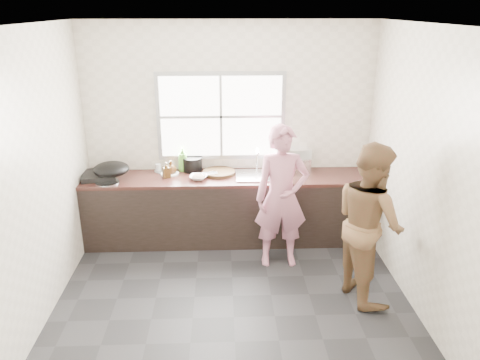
{
  "coord_description": "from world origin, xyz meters",
  "views": [
    {
      "loc": [
        -0.09,
        -4.15,
        2.84
      ],
      "look_at": [
        0.1,
        0.65,
        1.05
      ],
      "focal_mm": 35.0,
      "sensor_mm": 36.0,
      "label": 1
    }
  ],
  "objects_px": {
    "bowl_mince": "(198,177)",
    "wok": "(111,169)",
    "person_side": "(369,222)",
    "glass_jar": "(158,168)",
    "bottle_green": "(183,159)",
    "bowl_held": "(269,176)",
    "pot_lid_right": "(164,171)",
    "woman": "(281,202)",
    "black_pot": "(192,164)",
    "bottle_brown_short": "(171,168)",
    "dish_rack": "(294,159)",
    "burner": "(99,175)",
    "bottle_brown_tall": "(166,170)",
    "plate_food": "(170,174)",
    "cutting_board": "(219,172)",
    "pot_lid_left": "(107,182)",
    "bowl_crabs": "(280,179)"
  },
  "relations": [
    {
      "from": "bowl_crabs",
      "to": "dish_rack",
      "type": "height_order",
      "value": "dish_rack"
    },
    {
      "from": "woman",
      "to": "pot_lid_right",
      "type": "bearing_deg",
      "value": 147.6
    },
    {
      "from": "bottle_brown_short",
      "to": "burner",
      "type": "relative_size",
      "value": 0.4
    },
    {
      "from": "bowl_mince",
      "to": "wok",
      "type": "height_order",
      "value": "wok"
    },
    {
      "from": "woman",
      "to": "glass_jar",
      "type": "distance_m",
      "value": 1.71
    },
    {
      "from": "bottle_green",
      "to": "wok",
      "type": "distance_m",
      "value": 0.89
    },
    {
      "from": "plate_food",
      "to": "bottle_green",
      "type": "distance_m",
      "value": 0.25
    },
    {
      "from": "wok",
      "to": "dish_rack",
      "type": "relative_size",
      "value": 1.11
    },
    {
      "from": "black_pot",
      "to": "bottle_green",
      "type": "distance_m",
      "value": 0.14
    },
    {
      "from": "bowl_mince",
      "to": "bottle_green",
      "type": "xyz_separation_m",
      "value": [
        -0.21,
        0.32,
        0.13
      ]
    },
    {
      "from": "bottle_green",
      "to": "pot_lid_right",
      "type": "xyz_separation_m",
      "value": [
        -0.24,
        0.0,
        -0.15
      ]
    },
    {
      "from": "bottle_brown_tall",
      "to": "wok",
      "type": "height_order",
      "value": "wok"
    },
    {
      "from": "cutting_board",
      "to": "pot_lid_left",
      "type": "height_order",
      "value": "cutting_board"
    },
    {
      "from": "bowl_mince",
      "to": "burner",
      "type": "relative_size",
      "value": 0.52
    },
    {
      "from": "burner",
      "to": "person_side",
      "type": "bearing_deg",
      "value": -23.75
    },
    {
      "from": "bowl_held",
      "to": "pot_lid_right",
      "type": "height_order",
      "value": "bowl_held"
    },
    {
      "from": "pot_lid_right",
      "to": "woman",
      "type": "bearing_deg",
      "value": -31.03
    },
    {
      "from": "burner",
      "to": "pot_lid_right",
      "type": "distance_m",
      "value": 0.8
    },
    {
      "from": "person_side",
      "to": "glass_jar",
      "type": "bearing_deg",
      "value": 42.68
    },
    {
      "from": "bottle_brown_short",
      "to": "pot_lid_right",
      "type": "relative_size",
      "value": 0.64
    },
    {
      "from": "plate_food",
      "to": "wok",
      "type": "bearing_deg",
      "value": -165.1
    },
    {
      "from": "bowl_held",
      "to": "plate_food",
      "type": "bearing_deg",
      "value": 171.46
    },
    {
      "from": "bowl_crabs",
      "to": "plate_food",
      "type": "bearing_deg",
      "value": 166.82
    },
    {
      "from": "person_side",
      "to": "dish_rack",
      "type": "relative_size",
      "value": 4.24
    },
    {
      "from": "bottle_green",
      "to": "pot_lid_left",
      "type": "distance_m",
      "value": 0.97
    },
    {
      "from": "bottle_brown_tall",
      "to": "pot_lid_right",
      "type": "bearing_deg",
      "value": 104.29
    },
    {
      "from": "pot_lid_left",
      "to": "bottle_brown_tall",
      "type": "bearing_deg",
      "value": 14.43
    },
    {
      "from": "cutting_board",
      "to": "plate_food",
      "type": "bearing_deg",
      "value": 179.17
    },
    {
      "from": "pot_lid_right",
      "to": "burner",
      "type": "bearing_deg",
      "value": -165.46
    },
    {
      "from": "bowl_held",
      "to": "burner",
      "type": "distance_m",
      "value": 2.1
    },
    {
      "from": "person_side",
      "to": "bottle_brown_tall",
      "type": "distance_m",
      "value": 2.5
    },
    {
      "from": "bowl_crabs",
      "to": "pot_lid_right",
      "type": "height_order",
      "value": "bowl_crabs"
    },
    {
      "from": "plate_food",
      "to": "cutting_board",
      "type": "bearing_deg",
      "value": -0.83
    },
    {
      "from": "wok",
      "to": "bottle_green",
      "type": "bearing_deg",
      "value": 19.9
    },
    {
      "from": "bottle_green",
      "to": "wok",
      "type": "xyz_separation_m",
      "value": [
        -0.84,
        -0.3,
        -0.02
      ]
    },
    {
      "from": "pot_lid_left",
      "to": "woman",
      "type": "bearing_deg",
      "value": -12.32
    },
    {
      "from": "bottle_brown_short",
      "to": "black_pot",
      "type": "bearing_deg",
      "value": 23.22
    },
    {
      "from": "bowl_crabs",
      "to": "bowl_held",
      "type": "relative_size",
      "value": 1.01
    },
    {
      "from": "woman",
      "to": "black_pot",
      "type": "distance_m",
      "value": 1.35
    },
    {
      "from": "black_pot",
      "to": "plate_food",
      "type": "distance_m",
      "value": 0.31
    },
    {
      "from": "burner",
      "to": "woman",
      "type": "bearing_deg",
      "value": -16.46
    },
    {
      "from": "bowl_held",
      "to": "bowl_crabs",
      "type": "bearing_deg",
      "value": -47.67
    },
    {
      "from": "woman",
      "to": "bowl_mince",
      "type": "bearing_deg",
      "value": 149.72
    },
    {
      "from": "dish_rack",
      "to": "wok",
      "type": "bearing_deg",
      "value": 178.76
    },
    {
      "from": "bottle_brown_short",
      "to": "woman",
      "type": "bearing_deg",
      "value": -29.41
    },
    {
      "from": "plate_food",
      "to": "bottle_brown_tall",
      "type": "distance_m",
      "value": 0.13
    },
    {
      "from": "wok",
      "to": "pot_lid_left",
      "type": "xyz_separation_m",
      "value": [
        -0.04,
        -0.1,
        -0.13
      ]
    },
    {
      "from": "bowl_crabs",
      "to": "cutting_board",
      "type": "bearing_deg",
      "value": 157.34
    },
    {
      "from": "bottle_brown_short",
      "to": "dish_rack",
      "type": "bearing_deg",
      "value": 4.11
    },
    {
      "from": "black_pot",
      "to": "bottle_green",
      "type": "height_order",
      "value": "bottle_green"
    }
  ]
}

